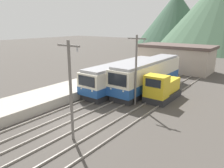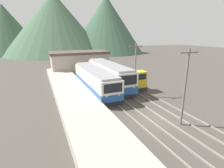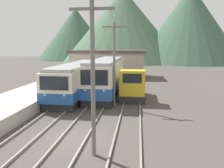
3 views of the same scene
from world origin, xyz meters
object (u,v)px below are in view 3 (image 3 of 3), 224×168
Objects in this scene: commuter_train_left at (79,80)px; shunting_locomotive at (133,87)px; catenary_mast_near at (93,75)px; catenary_mast_mid at (114,62)px; commuter_train_center at (106,77)px.

shunting_locomotive is at bearing -10.23° from commuter_train_left.
catenary_mast_near and catenary_mast_mid have the same top height.
commuter_train_center reaches higher than shunting_locomotive.
commuter_train_left is 1.95× the size of catenary_mast_near.
catenary_mast_near is (4.31, -12.87, 2.27)m from commuter_train_left.
commuter_train_left reaches higher than shunting_locomotive.
catenary_mast_mid is at bearing -44.37° from commuter_train_left.
commuter_train_center is 3.89m from shunting_locomotive.
commuter_train_left is 5.91m from shunting_locomotive.
commuter_train_left is at bearing -153.82° from commuter_train_center.
commuter_train_center is 1.91× the size of catenary_mast_mid.
catenary_mast_mid is (1.51, -5.59, 2.10)m from commuter_train_center.
shunting_locomotive is at bearing -38.94° from commuter_train_center.
catenary_mast_near reaches higher than commuter_train_left.
shunting_locomotive is at bearing 82.80° from catenary_mast_near.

